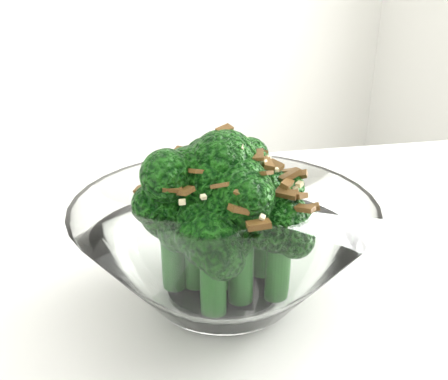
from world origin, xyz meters
TOP-DOWN VIEW (x-y plane):
  - table at (0.07, 0.03)m, footprint 1.38×1.12m
  - broccoli_dish at (-0.08, 0.09)m, footprint 0.25×0.25m

SIDE VIEW (x-z plane):
  - table at x=0.07m, z-range 0.31..1.06m
  - broccoli_dish at x=-0.08m, z-range 0.73..0.89m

